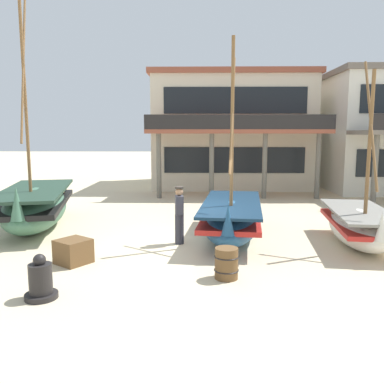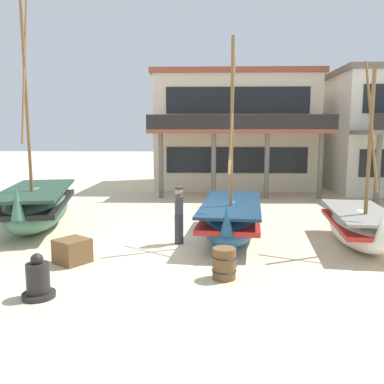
{
  "view_description": "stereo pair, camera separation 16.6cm",
  "coord_description": "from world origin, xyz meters",
  "px_view_note": "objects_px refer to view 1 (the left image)",
  "views": [
    {
      "loc": [
        0.23,
        -11.26,
        3.2
      ],
      "look_at": [
        0.0,
        1.0,
        1.4
      ],
      "focal_mm": 37.33,
      "sensor_mm": 36.0,
      "label": 1
    },
    {
      "loc": [
        0.4,
        -11.25,
        3.2
      ],
      "look_at": [
        0.0,
        1.0,
        1.4
      ],
      "focal_mm": 37.33,
      "sensor_mm": 36.0,
      "label": 2
    }
  ],
  "objects_px": {
    "fishing_boat_centre_large": "(36,206)",
    "fisherman_by_hull": "(179,216)",
    "wooden_barrel": "(226,263)",
    "harbor_building_main": "(230,131)",
    "fishing_boat_near_left": "(232,218)",
    "fishing_boat_far_right": "(359,225)",
    "cargo_crate": "(73,251)",
    "capstan_winch": "(41,281)"
  },
  "relations": [
    {
      "from": "fishing_boat_far_right",
      "to": "harbor_building_main",
      "type": "distance_m",
      "value": 14.31
    },
    {
      "from": "wooden_barrel",
      "to": "cargo_crate",
      "type": "height_order",
      "value": "wooden_barrel"
    },
    {
      "from": "fishing_boat_centre_large",
      "to": "fisherman_by_hull",
      "type": "height_order",
      "value": "fishing_boat_centre_large"
    },
    {
      "from": "wooden_barrel",
      "to": "harbor_building_main",
      "type": "height_order",
      "value": "harbor_building_main"
    },
    {
      "from": "capstan_winch",
      "to": "fishing_boat_near_left",
      "type": "bearing_deg",
      "value": 48.86
    },
    {
      "from": "fishing_boat_centre_large",
      "to": "harbor_building_main",
      "type": "bearing_deg",
      "value": 57.63
    },
    {
      "from": "wooden_barrel",
      "to": "fishing_boat_centre_large",
      "type": "bearing_deg",
      "value": 142.59
    },
    {
      "from": "fishing_boat_near_left",
      "to": "fishing_boat_centre_large",
      "type": "bearing_deg",
      "value": 169.63
    },
    {
      "from": "cargo_crate",
      "to": "harbor_building_main",
      "type": "relative_size",
      "value": 0.08
    },
    {
      "from": "fishing_boat_near_left",
      "to": "fishing_boat_centre_large",
      "type": "height_order",
      "value": "fishing_boat_centre_large"
    },
    {
      "from": "fishing_boat_centre_large",
      "to": "cargo_crate",
      "type": "bearing_deg",
      "value": -56.75
    },
    {
      "from": "fishing_boat_near_left",
      "to": "wooden_barrel",
      "type": "xyz_separation_m",
      "value": [
        -0.39,
        -3.53,
        -0.28
      ]
    },
    {
      "from": "fishing_boat_near_left",
      "to": "fishing_boat_centre_large",
      "type": "xyz_separation_m",
      "value": [
        -6.58,
        1.2,
        0.13
      ]
    },
    {
      "from": "fishing_boat_near_left",
      "to": "capstan_winch",
      "type": "xyz_separation_m",
      "value": [
        -4.09,
        -4.68,
        -0.28
      ]
    },
    {
      "from": "fishing_boat_far_right",
      "to": "harbor_building_main",
      "type": "xyz_separation_m",
      "value": [
        -2.72,
        13.78,
        2.78
      ]
    },
    {
      "from": "cargo_crate",
      "to": "wooden_barrel",
      "type": "bearing_deg",
      "value": -14.8
    },
    {
      "from": "fishing_boat_near_left",
      "to": "cargo_crate",
      "type": "bearing_deg",
      "value": -148.33
    },
    {
      "from": "capstan_winch",
      "to": "harbor_building_main",
      "type": "bearing_deg",
      "value": 74.23
    },
    {
      "from": "harbor_building_main",
      "to": "fishing_boat_far_right",
      "type": "bearing_deg",
      "value": -78.85
    },
    {
      "from": "fishing_boat_near_left",
      "to": "harbor_building_main",
      "type": "height_order",
      "value": "harbor_building_main"
    },
    {
      "from": "fishing_boat_far_right",
      "to": "wooden_barrel",
      "type": "relative_size",
      "value": 7.45
    },
    {
      "from": "cargo_crate",
      "to": "fisherman_by_hull",
      "type": "bearing_deg",
      "value": 35.76
    },
    {
      "from": "fisherman_by_hull",
      "to": "harbor_building_main",
      "type": "xyz_separation_m",
      "value": [
        2.49,
        13.73,
        2.52
      ]
    },
    {
      "from": "fishing_boat_near_left",
      "to": "fisherman_by_hull",
      "type": "relative_size",
      "value": 3.48
    },
    {
      "from": "wooden_barrel",
      "to": "harbor_building_main",
      "type": "relative_size",
      "value": 0.07
    },
    {
      "from": "capstan_winch",
      "to": "cargo_crate",
      "type": "relative_size",
      "value": 1.24
    },
    {
      "from": "fishing_boat_centre_large",
      "to": "wooden_barrel",
      "type": "relative_size",
      "value": 10.88
    },
    {
      "from": "fishing_boat_centre_large",
      "to": "fishing_boat_far_right",
      "type": "bearing_deg",
      "value": -10.86
    },
    {
      "from": "fishing_boat_centre_large",
      "to": "wooden_barrel",
      "type": "xyz_separation_m",
      "value": [
        6.19,
        -4.74,
        -0.4
      ]
    },
    {
      "from": "fishing_boat_centre_large",
      "to": "fishing_boat_far_right",
      "type": "height_order",
      "value": "fishing_boat_centre_large"
    },
    {
      "from": "fishing_boat_far_right",
      "to": "capstan_winch",
      "type": "xyz_separation_m",
      "value": [
        -7.71,
        -3.93,
        -0.23
      ]
    },
    {
      "from": "fishing_boat_near_left",
      "to": "wooden_barrel",
      "type": "bearing_deg",
      "value": -96.32
    },
    {
      "from": "fishing_boat_near_left",
      "to": "fishing_boat_far_right",
      "type": "bearing_deg",
      "value": -11.73
    },
    {
      "from": "fishing_boat_centre_large",
      "to": "fishing_boat_far_right",
      "type": "xyz_separation_m",
      "value": [
        10.21,
        -1.96,
        -0.18
      ]
    },
    {
      "from": "fishing_boat_near_left",
      "to": "capstan_winch",
      "type": "bearing_deg",
      "value": -131.14
    },
    {
      "from": "fisherman_by_hull",
      "to": "capstan_winch",
      "type": "xyz_separation_m",
      "value": [
        -2.51,
        -3.97,
        -0.48
      ]
    },
    {
      "from": "wooden_barrel",
      "to": "fishing_boat_far_right",
      "type": "bearing_deg",
      "value": 34.68
    },
    {
      "from": "fishing_boat_far_right",
      "to": "cargo_crate",
      "type": "height_order",
      "value": "fishing_boat_far_right"
    },
    {
      "from": "fishing_boat_centre_large",
      "to": "fisherman_by_hull",
      "type": "xyz_separation_m",
      "value": [
        5.01,
        -1.92,
        0.08
      ]
    },
    {
      "from": "fishing_boat_far_right",
      "to": "harbor_building_main",
      "type": "bearing_deg",
      "value": 101.15
    },
    {
      "from": "capstan_winch",
      "to": "harbor_building_main",
      "type": "distance_m",
      "value": 18.64
    },
    {
      "from": "cargo_crate",
      "to": "fishing_boat_near_left",
      "type": "bearing_deg",
      "value": 31.67
    }
  ]
}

